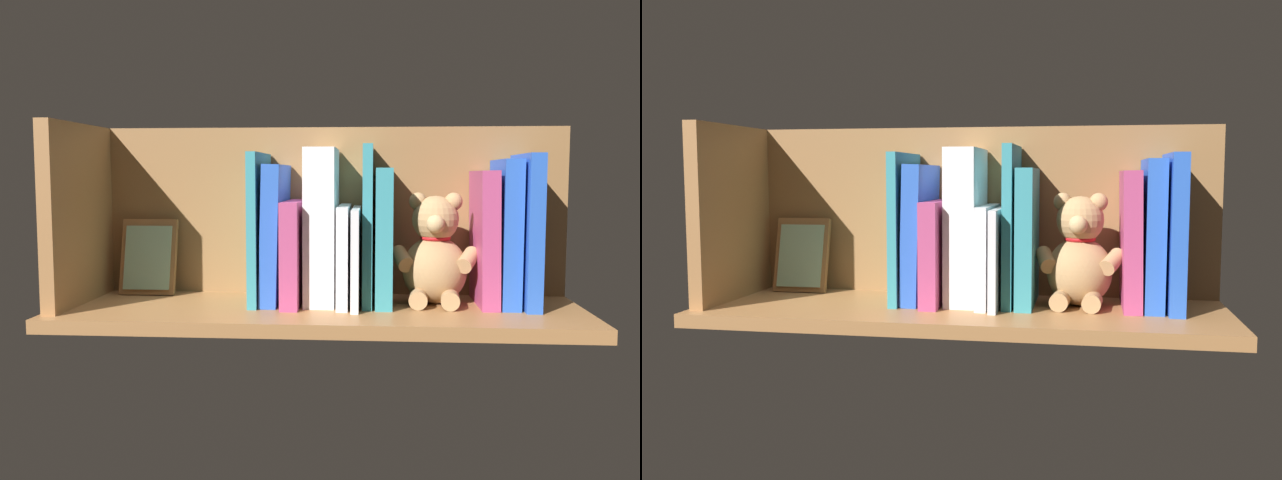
# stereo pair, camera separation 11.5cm
# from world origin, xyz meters

# --- Properties ---
(ground_plane) EXTENTS (0.87, 0.31, 0.02)m
(ground_plane) POSITION_xyz_m (0.00, 0.00, -0.01)
(ground_plane) COLOR #9E6B3D
(shelf_back_panel) EXTENTS (0.87, 0.02, 0.31)m
(shelf_back_panel) POSITION_xyz_m (0.00, -0.13, 0.15)
(shelf_back_panel) COLOR olive
(shelf_back_panel) RESTS_ON ground_plane
(shelf_side_divider) EXTENTS (0.02, 0.25, 0.31)m
(shelf_side_divider) POSITION_xyz_m (0.42, 0.00, 0.15)
(shelf_side_divider) COLOR #9E6B3D
(shelf_side_divider) RESTS_ON ground_plane
(book_0) EXTENTS (0.02, 0.17, 0.25)m
(book_0) POSITION_xyz_m (-0.34, -0.03, 0.13)
(book_0) COLOR blue
(book_0) RESTS_ON ground_plane
(book_1) EXTENTS (0.03, 0.16, 0.25)m
(book_1) POSITION_xyz_m (-0.31, -0.04, 0.12)
(book_1) COLOR blue
(book_1) RESTS_ON ground_plane
(book_2) EXTENTS (0.03, 0.16, 0.23)m
(book_2) POSITION_xyz_m (-0.28, -0.04, 0.11)
(book_2) COLOR #B23F72
(book_2) RESTS_ON ground_plane
(teddy_bear) EXTENTS (0.15, 0.13, 0.19)m
(teddy_bear) POSITION_xyz_m (-0.19, -0.03, 0.08)
(teddy_bear) COLOR tan
(teddy_bear) RESTS_ON ground_plane
(book_3) EXTENTS (0.03, 0.17, 0.23)m
(book_3) POSITION_xyz_m (-0.11, -0.04, 0.12)
(book_3) COLOR teal
(book_3) RESTS_ON ground_plane
(book_4) EXTENTS (0.02, 0.16, 0.27)m
(book_4) POSITION_xyz_m (-0.08, -0.04, 0.13)
(book_4) COLOR teal
(book_4) RESTS_ON ground_plane
(book_5) EXTENTS (0.01, 0.19, 0.16)m
(book_5) POSITION_xyz_m (-0.06, -0.02, 0.08)
(book_5) COLOR silver
(book_5) RESTS_ON ground_plane
(book_6) EXTENTS (0.02, 0.18, 0.17)m
(book_6) POSITION_xyz_m (-0.04, -0.03, 0.08)
(book_6) COLOR silver
(book_6) RESTS_ON ground_plane
(dictionary_thick_white) EXTENTS (0.05, 0.16, 0.26)m
(dictionary_thick_white) POSITION_xyz_m (0.00, -0.04, 0.13)
(dictionary_thick_white) COLOR white
(dictionary_thick_white) RESTS_ON ground_plane
(book_7) EXTENTS (0.03, 0.18, 0.18)m
(book_7) POSITION_xyz_m (0.05, -0.03, 0.09)
(book_7) COLOR #B23F72
(book_7) RESTS_ON ground_plane
(book_8) EXTENTS (0.04, 0.16, 0.24)m
(book_8) POSITION_xyz_m (0.08, -0.04, 0.12)
(book_8) COLOR blue
(book_8) RESTS_ON ground_plane
(book_9) EXTENTS (0.02, 0.17, 0.26)m
(book_9) POSITION_xyz_m (0.11, -0.03, 0.13)
(book_9) COLOR teal
(book_9) RESTS_ON ground_plane
(picture_frame_leaning) EXTENTS (0.10, 0.05, 0.14)m
(picture_frame_leaning) POSITION_xyz_m (0.32, -0.09, 0.07)
(picture_frame_leaning) COLOR brown
(picture_frame_leaning) RESTS_ON ground_plane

